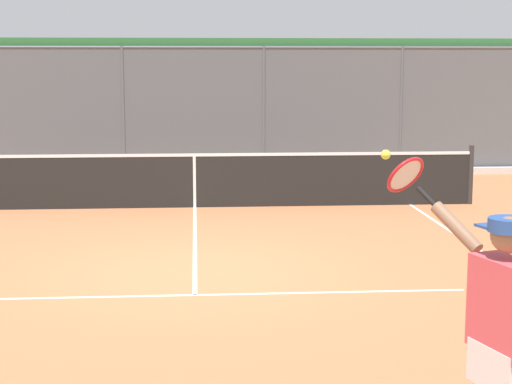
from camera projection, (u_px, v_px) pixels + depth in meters
name	position (u px, v px, depth m)	size (l,w,h in m)	color
ground_plane	(195.00, 272.00, 10.24)	(60.00, 60.00, 0.00)	#B76B42
court_line_markings	(195.00, 301.00, 8.97)	(7.83, 10.31, 0.01)	white
fence_backdrop	(194.00, 106.00, 19.34)	(18.77, 1.37, 3.09)	#565B60
tennis_net	(194.00, 180.00, 14.70)	(10.07, 0.09, 1.07)	#2D2D2D
tennis_player	(502.00, 333.00, 4.86)	(0.75, 1.28, 1.97)	black
tennis_ball_near_net	(511.00, 243.00, 11.73)	(0.07, 0.07, 0.07)	#C1D138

